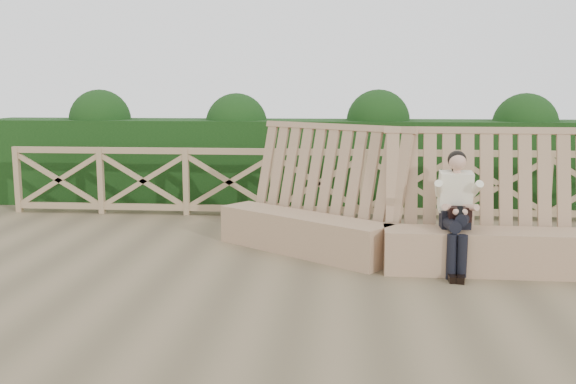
{
  "coord_description": "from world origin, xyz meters",
  "views": [
    {
      "loc": [
        0.42,
        -6.63,
        2.03
      ],
      "look_at": [
        -0.2,
        0.4,
        0.9
      ],
      "focal_mm": 40.0,
      "sensor_mm": 36.0,
      "label": 1
    }
  ],
  "objects": [
    {
      "name": "ground",
      "position": [
        0.0,
        0.0,
        0.0
      ],
      "size": [
        60.0,
        60.0,
        0.0
      ],
      "primitive_type": "plane",
      "color": "brown",
      "rests_on": "ground"
    },
    {
      "name": "bench",
      "position": [
        1.02,
        0.94,
        0.41
      ],
      "size": [
        4.51,
        2.12,
        1.62
      ],
      "rotation": [
        0.0,
        0.0,
        -0.29
      ],
      "color": "#9E7A5A",
      "rests_on": "ground"
    },
    {
      "name": "woman",
      "position": [
        1.67,
        0.52,
        0.75
      ],
      "size": [
        0.36,
        0.77,
        1.36
      ],
      "rotation": [
        0.0,
        0.0,
        0.0
      ],
      "color": "black",
      "rests_on": "ground"
    },
    {
      "name": "hedge",
      "position": [
        0.0,
        4.7,
        0.75
      ],
      "size": [
        12.0,
        1.2,
        1.5
      ],
      "primitive_type": "cube",
      "color": "black",
      "rests_on": "ground"
    },
    {
      "name": "guardrail",
      "position": [
        0.0,
        3.5,
        0.55
      ],
      "size": [
        10.1,
        0.09,
        1.1
      ],
      "color": "#947556",
      "rests_on": "ground"
    }
  ]
}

